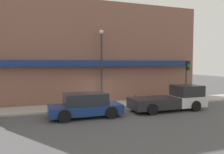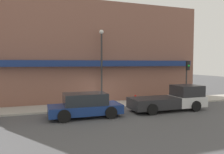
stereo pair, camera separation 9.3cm
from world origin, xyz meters
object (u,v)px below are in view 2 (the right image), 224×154
Objects in this scene: pickup_truck at (172,99)px; parked_car at (85,105)px; fire_hydrant at (135,99)px; traffic_light at (187,74)px; street_lamp at (102,58)px.

parked_car is at bearing 178.12° from pickup_truck.
parked_car is 5.41m from fire_hydrant.
parked_car is 9.80m from traffic_light.
street_lamp is at bearing 155.78° from fire_hydrant.
traffic_light is (7.21, -1.60, -1.32)m from street_lamp.
street_lamp reaches higher than parked_car.
fire_hydrant is at bearing 174.41° from traffic_light.
parked_car reaches higher than fire_hydrant.
fire_hydrant is (-1.71, 2.64, -0.31)m from pickup_truck.
parked_car is 0.76× the size of street_lamp.
traffic_light is (4.67, -0.46, 2.05)m from fire_hydrant.
pickup_truck is at bearing -143.63° from traffic_light.
pickup_truck is 3.16m from fire_hydrant.
parked_car is 5.35m from street_lamp.
street_lamp reaches higher than traffic_light.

